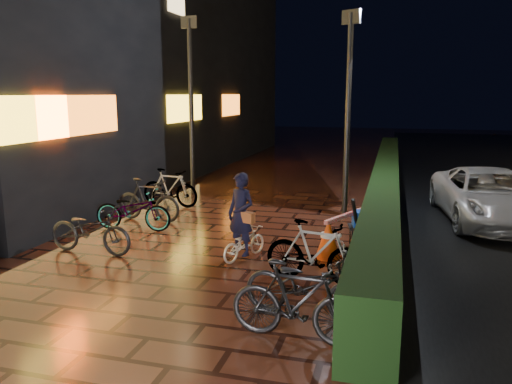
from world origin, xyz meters
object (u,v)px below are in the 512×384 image
(cyclist, at_px, (242,228))
(cart_assembly, at_px, (362,221))
(traffic_barrier, at_px, (347,231))
(van, at_px, (490,196))

(cyclist, xyz_separation_m, cart_assembly, (2.13, 1.38, -0.07))
(cart_assembly, bearing_deg, traffic_barrier, -140.92)
(cart_assembly, bearing_deg, van, 45.16)
(van, relative_size, cyclist, 2.78)
(van, distance_m, cart_assembly, 4.04)
(cyclist, height_order, traffic_barrier, cyclist)
(van, bearing_deg, cyclist, -145.66)
(van, xyz_separation_m, cyclist, (-4.97, -4.25, -0.03))
(traffic_barrier, bearing_deg, cyclist, -147.98)
(cart_assembly, bearing_deg, cyclist, -146.94)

